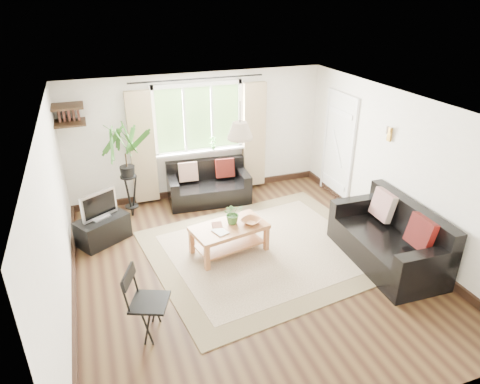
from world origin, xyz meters
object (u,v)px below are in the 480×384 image
object	(u,v)px
sofa_right	(387,237)
coffee_table	(229,239)
folding_chair	(150,303)
tv_stand	(103,230)
palm_stand	(128,173)
sofa_back	(209,184)

from	to	relation	value
sofa_right	coffee_table	xyz separation A→B (m)	(-2.13, 1.05, -0.20)
coffee_table	folding_chair	bearing A→B (deg)	-136.46
sofa_right	folding_chair	size ratio (longest dim) A/B	2.09
sofa_right	tv_stand	size ratio (longest dim) A/B	2.32
sofa_right	palm_stand	distance (m)	4.43
palm_stand	folding_chair	distance (m)	3.13
tv_stand	folding_chair	size ratio (longest dim) A/B	0.90
folding_chair	sofa_back	bearing A→B (deg)	-4.08
tv_stand	palm_stand	xyz separation A→B (m)	(0.55, 0.74, 0.64)
sofa_back	tv_stand	size ratio (longest dim) A/B	1.91
tv_stand	folding_chair	distance (m)	2.41
coffee_table	folding_chair	world-z (taller)	folding_chair
coffee_table	palm_stand	distance (m)	2.25
palm_stand	tv_stand	bearing A→B (deg)	-126.72
sofa_back	palm_stand	size ratio (longest dim) A/B	0.90
coffee_table	tv_stand	bearing A→B (deg)	151.39
tv_stand	palm_stand	size ratio (longest dim) A/B	0.47
folding_chair	palm_stand	bearing A→B (deg)	20.26
sofa_right	palm_stand	world-z (taller)	palm_stand
sofa_back	sofa_right	distance (m)	3.48
folding_chair	tv_stand	bearing A→B (deg)	32.72
sofa_right	folding_chair	world-z (taller)	folding_chair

